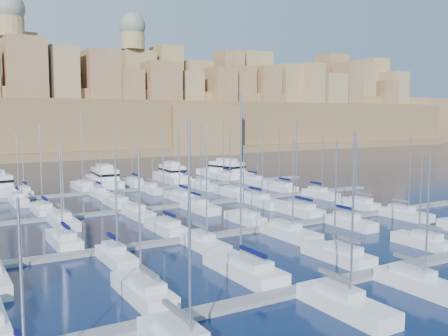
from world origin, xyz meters
TOP-DOWN VIEW (x-y plane):
  - ground at (0.00, 0.00)m, footprint 600.00×600.00m
  - pontoon_near at (0.00, -34.00)m, footprint 84.00×2.00m
  - pontoon_mid_near at (0.00, -12.00)m, footprint 84.00×2.00m
  - pontoon_mid_far at (0.00, 10.00)m, footprint 84.00×2.00m
  - pontoon_far at (0.00, 32.00)m, footprint 84.00×2.00m
  - sailboat_1 at (-23.70, -28.46)m, footprint 2.80×9.32m
  - sailboat_2 at (-12.78, -27.63)m, footprint 3.30×10.99m
  - sailboat_3 at (-1.18, -28.53)m, footprint 2.75×9.17m
  - sailboat_4 at (11.81, -29.31)m, footprint 2.28×7.59m
  - sailboat_8 at (-10.77, -39.51)m, footprint 2.78×9.25m
  - sailboat_9 at (-1.38, -39.25)m, footprint 2.62×8.73m
  - sailboat_13 at (-25.49, -6.66)m, footprint 2.67×8.92m
  - sailboat_14 at (-11.93, -6.59)m, footprint 2.71×9.04m
  - sailboat_15 at (0.70, -7.03)m, footprint 2.44×8.15m
  - sailboat_16 at (11.42, -6.11)m, footprint 3.01×10.03m
  - sailboat_17 at (23.83, -6.93)m, footprint 2.51×8.36m
  - sailboat_19 at (-22.30, -16.83)m, footprint 2.36×7.87m
  - sailboat_20 at (-11.53, -17.07)m, footprint 2.51×8.36m
  - sailboat_21 at (0.61, -17.73)m, footprint 2.91×9.71m
  - sailboat_22 at (11.98, -17.05)m, footprint 2.49×8.31m
  - sailboat_23 at (23.53, -17.15)m, footprint 2.56×8.52m
  - sailboat_25 at (-23.73, 15.33)m, footprint 2.67×8.89m
  - sailboat_26 at (-11.26, 15.44)m, footprint 2.73×9.12m
  - sailboat_27 at (1.10, 15.70)m, footprint 2.89×9.63m
  - sailboat_28 at (12.00, 15.36)m, footprint 2.69×8.95m
  - sailboat_29 at (24.14, 15.39)m, footprint 2.70×9.01m
  - sailboat_31 at (-23.04, 4.48)m, footprint 2.78×9.27m
  - sailboat_32 at (-11.54, 4.90)m, footprint 2.52×8.41m
  - sailboat_33 at (-0.89, 4.44)m, footprint 2.81×9.35m
  - sailboat_34 at (10.99, 4.01)m, footprint 3.07×10.22m
  - sailboat_35 at (25.79, 4.90)m, footprint 2.52×8.41m
  - sailboat_37 at (-23.27, 36.70)m, footprint 2.28×7.59m
  - sailboat_38 at (-11.12, 38.13)m, footprint 3.15×10.51m
  - sailboat_39 at (-0.02, 38.02)m, footprint 3.09×10.29m
  - sailboat_40 at (11.11, 37.65)m, footprint 2.86×9.54m
  - sailboat_41 at (23.74, 37.88)m, footprint 3.00×10.00m
  - sailboat_43 at (-25.76, 27.02)m, footprint 2.45×8.17m
  - sailboat_44 at (-10.80, 26.99)m, footprint 2.47×8.23m
  - sailboat_45 at (-0.01, 27.31)m, footprint 2.27×7.58m
  - sailboat_46 at (11.57, 26.67)m, footprint 2.66×8.88m
  - sailboat_47 at (25.28, 26.23)m, footprint 2.93×9.78m
  - motor_yacht_b at (-5.55, 41.64)m, footprint 6.43×17.30m
  - motor_yacht_c at (10.54, 40.54)m, footprint 5.14×14.87m
  - motor_yacht_d at (26.00, 41.34)m, footprint 8.99×17.00m
  - fortified_city at (-0.19, 155.26)m, footprint 460.00×108.95m

SIDE VIEW (x-z plane):
  - ground at x=0.00m, z-range 0.00..0.00m
  - pontoon_near at x=0.00m, z-range 0.00..0.40m
  - pontoon_mid_near at x=0.00m, z-range 0.00..0.40m
  - pontoon_mid_far at x=0.00m, z-range 0.00..0.40m
  - pontoon_far at x=0.00m, z-range 0.00..0.40m
  - sailboat_45 at x=-0.01m, z-range -4.88..6.29m
  - sailboat_37 at x=-23.27m, z-range -4.94..6.36m
  - sailboat_4 at x=11.81m, z-range -5.13..6.55m
  - sailboat_44 at x=-10.80m, z-range -4.94..6.37m
  - sailboat_15 at x=0.70m, z-range -5.20..6.63m
  - sailboat_35 at x=25.79m, z-range -5.32..6.76m
  - sailboat_32 at x=-11.54m, z-range -5.49..6.94m
  - sailboat_19 at x=-22.30m, z-range -5.71..7.16m
  - sailboat_17 at x=23.83m, z-range -5.73..7.19m
  - sailboat_43 at x=-25.76m, z-range -5.80..7.25m
  - sailboat_9 at x=-1.38m, z-range -5.68..7.14m
  - sailboat_13 at x=-25.49m, z-range -5.59..7.05m
  - sailboat_20 at x=-11.53m, z-range -5.99..7.46m
  - sailboat_23 at x=23.53m, z-range -6.05..7.52m
  - sailboat_22 at x=11.98m, z-range -6.20..7.68m
  - sailboat_28 at x=12.00m, z-range -6.12..7.60m
  - sailboat_29 at x=24.14m, z-range -6.12..7.60m
  - sailboat_46 at x=11.57m, z-range -6.18..7.66m
  - sailboat_3 at x=-1.18m, z-range -6.06..7.54m
  - sailboat_21 at x=0.61m, z-range -5.77..7.25m
  - sailboat_1 at x=-23.70m, z-range -6.06..7.55m
  - sailboat_40 at x=11.11m, z-range -5.93..7.42m
  - sailboat_31 at x=-23.04m, z-range -6.19..7.68m
  - sailboat_26 at x=-11.26m, z-range -6.26..7.75m
  - sailboat_25 at x=-23.73m, z-range -6.54..8.03m
  - sailboat_27 at x=1.10m, z-range -6.28..7.77m
  - sailboat_14 at x=-11.93m, z-range -6.62..8.12m
  - sailboat_8 at x=-10.77m, z-range -6.74..8.24m
  - sailboat_47 at x=25.28m, z-range -6.55..8.05m
  - sailboat_33 at x=-0.89m, z-range -6.87..8.39m
  - sailboat_39 at x=-0.02m, z-range -6.46..7.97m
  - sailboat_34 at x=10.99m, z-range -6.55..8.07m
  - sailboat_16 at x=11.42m, z-range -7.00..8.53m
  - sailboat_41 at x=23.74m, z-range -7.08..8.61m
  - sailboat_38 at x=-11.12m, z-range -7.72..9.28m
  - sailboat_2 at x=-12.78m, z-range -8.39..9.98m
  - motor_yacht_b at x=-5.55m, z-range -0.90..4.35m
  - motor_yacht_c at x=10.54m, z-range -0.90..4.35m
  - motor_yacht_d at x=26.00m, z-range -0.90..4.35m
  - fortified_city at x=-0.19m, z-range -15.02..44.50m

